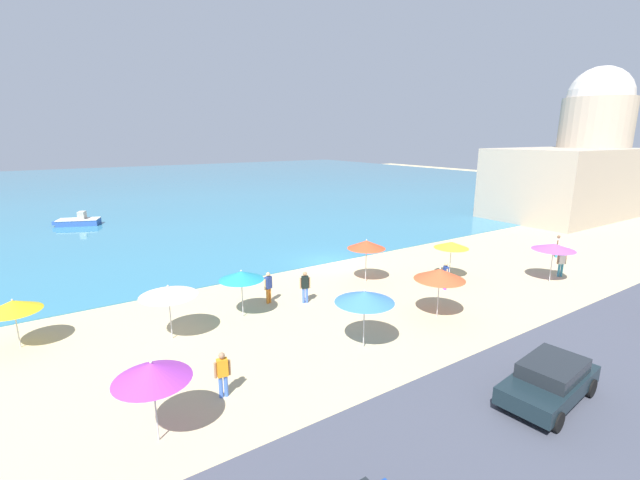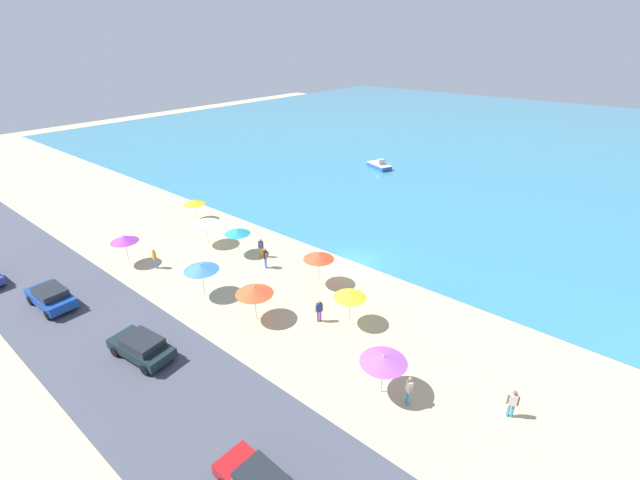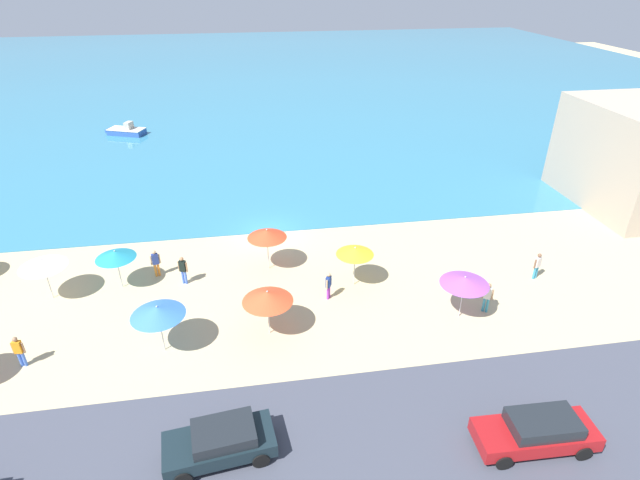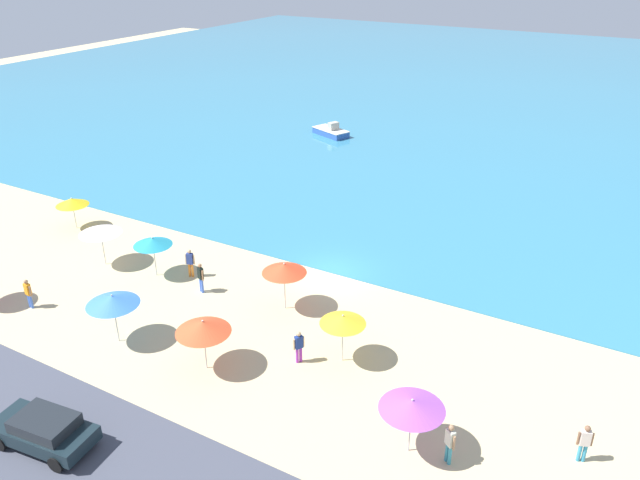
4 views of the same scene
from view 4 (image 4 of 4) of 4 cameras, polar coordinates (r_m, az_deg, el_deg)
ground_plane at (r=36.18m, az=1.03°, el=-3.05°), size 160.00×160.00×0.00m
sea at (r=86.00m, az=19.32°, el=12.78°), size 150.00×110.00×0.05m
beach_umbrella_0 at (r=36.25m, az=-15.06°, el=-0.16°), size 2.19×2.19×2.42m
beach_umbrella_1 at (r=31.77m, az=-3.29°, el=-2.61°), size 2.31×2.31×2.69m
beach_umbrella_2 at (r=27.97m, az=2.10°, el=-7.29°), size 2.10×2.10×2.48m
beach_umbrella_4 at (r=44.13m, az=-21.73°, el=3.27°), size 2.12×2.12×2.20m
beach_umbrella_5 at (r=38.37m, az=-19.46°, el=0.86°), size 2.47×2.47×2.51m
beach_umbrella_6 at (r=30.80m, az=-18.45°, el=-5.23°), size 2.50×2.50×2.58m
beach_umbrella_7 at (r=27.96m, az=-10.65°, el=-7.79°), size 2.47×2.47×2.56m
beach_umbrella_8 at (r=23.71m, az=8.42°, el=-14.67°), size 2.48×2.48×2.47m
bather_0 at (r=25.83m, az=23.04°, el=-16.60°), size 0.54×0.34×1.67m
bather_1 at (r=35.86m, az=-25.13°, el=-4.34°), size 0.56×0.27×1.66m
bather_2 at (r=24.31m, az=11.78°, el=-17.61°), size 0.48×0.39×1.77m
bather_3 at (r=28.60m, az=-1.95°, el=-9.59°), size 0.37×0.50×1.64m
bather_4 at (r=34.46m, az=-10.86°, el=-3.27°), size 0.53×0.34×1.75m
bather_5 at (r=36.14m, az=-11.79°, el=-1.94°), size 0.55×0.32×1.73m
parked_car_1 at (r=26.71m, az=-23.94°, el=-15.58°), size 4.23×2.29×1.38m
skiff_nearshore at (r=61.86m, az=0.98°, el=9.90°), size 4.35×2.99×1.37m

